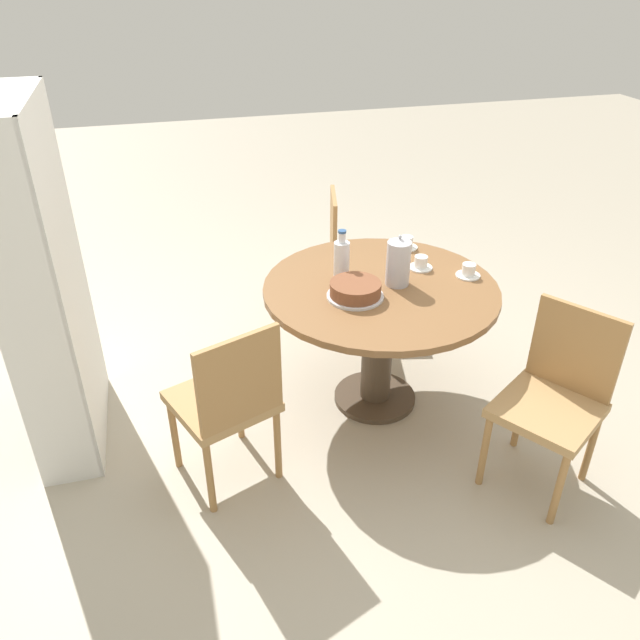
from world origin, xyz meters
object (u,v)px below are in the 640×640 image
Objects in this scene: chair_c at (555,397)px; cup_b at (468,271)px; bookshelf at (50,292)px; coffee_pot at (398,262)px; cake_main at (355,290)px; water_bottle at (342,258)px; cup_a at (407,243)px; cup_c at (421,263)px; chair_b at (228,401)px; chair_a at (353,253)px.

cup_b is at bearing 153.81° from chair_c.
bookshelf is 13.28× the size of cup_b.
chair_c is 2.39m from bookshelf.
coffee_pot reaches higher than cake_main.
cup_b is at bearing -104.38° from water_bottle.
cup_a is at bearing -43.88° from cake_main.
coffee_pot is at bearing 83.85° from bookshelf.
cup_c is (-0.04, -1.87, -0.07)m from bookshelf.
chair_c reaches higher than cup_c.
cup_c is at bearing -63.68° from cake_main.
cake_main is (-0.26, -1.43, -0.06)m from bookshelf.
cup_c is (0.90, 0.30, 0.28)m from chair_c.
cup_a is 1.00× the size of cup_b.
bookshelf is at bearing 88.73° from cup_c.
coffee_pot is at bearing -178.46° from chair_b.
bookshelf is at bearing 84.65° from cup_b.
cup_c is at bearing 174.64° from cup_a.
cup_a and cup_c have the same top height.
chair_c is 1.23m from cup_a.
bookshelf is 1.91m from cup_a.
cup_a is (-0.54, -0.14, 0.28)m from chair_a.
bookshelf is (-0.76, 1.75, 0.35)m from chair_a.
chair_b is 1.10m from coffee_pot.
coffee_pot reaches higher than water_bottle.
chair_a and chair_c have the same top height.
chair_c reaches higher than cake_main.
water_bottle is at bearing -162.86° from chair_b.
water_bottle is at bearing 170.89° from chair_a.
chair_b is 1.29m from cup_c.
water_bottle is at bearing 88.87° from bookshelf.
bookshelf reaches higher than cup_c.
chair_c is at bearing 144.48° from chair_b.
water_bottle is 0.92× the size of cake_main.
chair_b is at bearing 51.24° from bookshelf.
chair_b is 1.00× the size of chair_c.
bookshelf reaches higher than chair_b.
cup_b is at bearing 174.69° from chair_b.
cup_b and cup_c have the same top height.
cake_main is at bearing 79.73° from bookshelf.
cup_a is 1.00× the size of cup_c.
cup_b is (-0.42, -0.18, 0.00)m from cup_a.
bookshelf is at bearing 96.75° from cup_a.
cake_main is at bearing -176.45° from chair_b.
chair_b is at bearing 115.60° from cup_c.
cup_a is at bearing -5.36° from cup_c.
cup_b is 0.26m from cup_c.
bookshelf is 1.69m from coffee_pot.
cup_c is at bearing -176.00° from chair_b.
cup_c is (0.55, -1.14, 0.28)m from chair_b.
cake_main is (0.68, 0.74, 0.30)m from chair_c.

